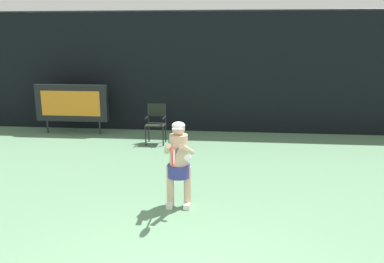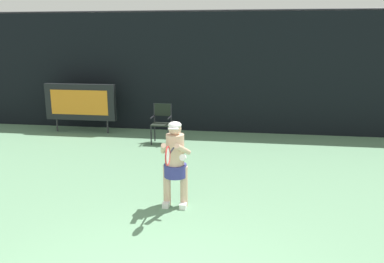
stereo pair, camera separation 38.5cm
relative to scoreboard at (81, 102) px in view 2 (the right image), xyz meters
The scene contains 6 objects.
backdrop_screen 4.32m from the scoreboard, 10.71° to the left, with size 18.00×0.12×3.66m.
scoreboard is the anchor object (origin of this frame).
umpire_chair 2.86m from the scoreboard, 16.70° to the right, with size 0.52×0.44×1.08m.
water_bottle 3.39m from the scoreboard, 18.12° to the right, with size 0.07×0.07×0.27m.
tennis_player 6.25m from the scoreboard, 51.34° to the right, with size 0.54×0.62×1.50m.
tennis_racket 6.74m from the scoreboard, 54.49° to the right, with size 0.03×0.60×0.31m.
Camera 2 is at (1.00, -3.40, 2.88)m, focal length 36.58 mm.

